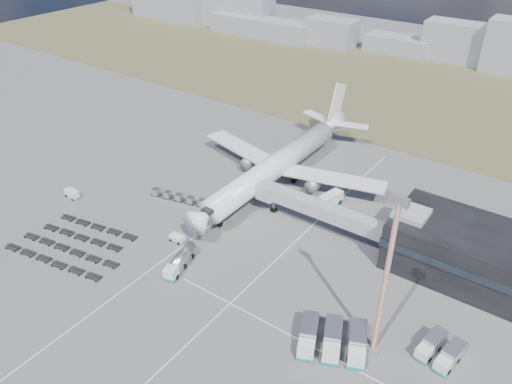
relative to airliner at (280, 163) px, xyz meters
The scene contains 16 objects.
ground 32.81m from the airliner, 90.00° to the right, with size 420.00×420.00×0.00m, color #565659.
grass_strip 77.80m from the airliner, 90.00° to the left, with size 420.00×90.00×0.01m, color brown.
lane_markings 31.41m from the airliner, 71.60° to the right, with size 47.12×110.00×0.01m.
terminal 48.51m from the airliner, ahead, with size 30.40×16.40×11.00m.
jet_bridge 19.89m from the airliner, 36.93° to the right, with size 30.30×3.80×7.05m.
airliner is the anchor object (origin of this frame).
skyline 118.31m from the airliner, 98.16° to the left, with size 305.04×27.00×24.02m.
fuel_tanker 38.41m from the airliner, 86.82° to the right, with size 4.72×9.76×3.06m.
pushback_tug 33.05m from the airliner, 97.02° to the right, with size 3.11×1.75×1.42m, color white.
utility_van 49.78m from the airliner, 136.02° to the right, with size 3.71×1.68×2.03m, color white.
catering_truck 15.99m from the airliner, ahead, with size 3.86×6.68×2.88m.
service_trucks_near 52.37m from the airliner, 47.68° to the right, with size 12.67×11.34×3.17m.
service_trucks_far 58.55m from the airliner, 31.58° to the right, with size 6.49×7.36×2.62m.
uld_row 23.58m from the airliner, 118.91° to the right, with size 20.79×6.15×1.63m.
baggage_dollies 50.39m from the airliner, 113.89° to the right, with size 25.57×18.50×0.75m.
floodlight_mast 54.47m from the airliner, 40.73° to the right, with size 2.71×2.22×28.70m.
Camera 1 is at (56.97, -57.69, 63.14)m, focal length 35.00 mm.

